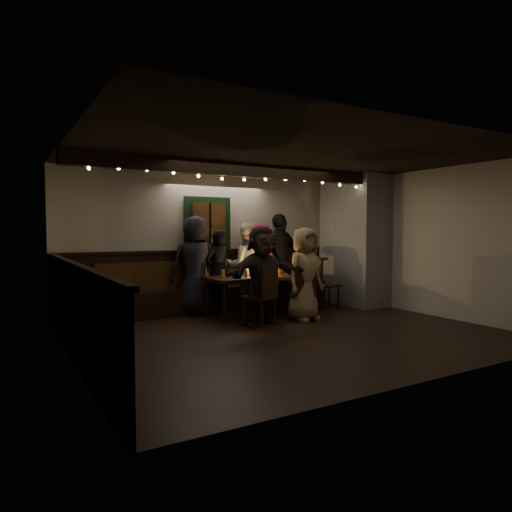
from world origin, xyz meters
TOP-DOWN VIEW (x-y plane):
  - room at (1.07, 1.42)m, footprint 6.02×5.01m
  - dining_table at (0.38, 1.40)m, footprint 1.99×0.85m
  - chair_near_left at (-0.06, 0.58)m, footprint 0.59×0.59m
  - chair_near_right at (0.74, 0.67)m, footprint 0.52×0.52m
  - chair_end at (1.72, 1.39)m, footprint 0.51×0.51m
  - high_top at (1.59, 1.54)m, footprint 0.62×0.62m
  - person_a at (-0.60, 2.11)m, footprint 0.95×0.70m
  - person_b at (-0.20, 2.02)m, footprint 0.64×0.51m
  - person_c at (0.42, 2.06)m, footprint 0.96×0.85m
  - person_d at (0.73, 2.05)m, footprint 1.20×0.91m
  - person_e at (1.23, 2.09)m, footprint 1.16×0.68m
  - person_f at (-0.05, 0.68)m, footprint 1.52×0.59m
  - person_g at (0.78, 0.66)m, footprint 0.86×0.66m

SIDE VIEW (x-z plane):
  - chair_near_right at x=0.74m, z-range 0.06..0.99m
  - chair_end at x=1.72m, z-range 0.06..1.04m
  - chair_near_left at x=-0.06m, z-range 0.06..1.05m
  - high_top at x=1.59m, z-range 0.13..1.12m
  - dining_table at x=0.38m, z-range 0.22..1.08m
  - person_b at x=-0.20m, z-range 0.00..1.53m
  - person_g at x=0.78m, z-range 0.00..1.57m
  - person_f at x=-0.05m, z-range 0.00..1.60m
  - person_d at x=0.73m, z-range 0.00..1.64m
  - person_c at x=0.42m, z-range 0.00..1.65m
  - person_a at x=-0.60m, z-range 0.00..1.78m
  - person_e at x=1.23m, z-range 0.00..1.85m
  - room at x=1.07m, z-range -0.24..2.38m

